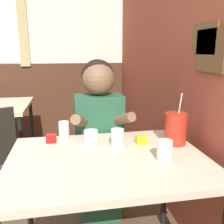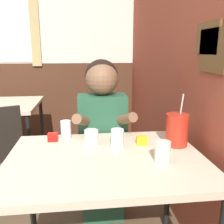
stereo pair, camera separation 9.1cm
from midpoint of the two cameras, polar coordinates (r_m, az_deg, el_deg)
brick_wall_right at (r=2.24m, az=13.83°, el=15.63°), size 0.08×4.71×2.70m
back_wall at (r=3.52m, az=-14.13°, el=14.93°), size 5.31×0.09×2.70m
main_table at (r=1.35m, az=0.58°, el=-12.85°), size 1.03×0.77×0.73m
background_table at (r=2.85m, az=-22.47°, el=0.19°), size 0.70×0.81×0.73m
person_seated at (r=1.82m, az=-0.80°, el=-5.51°), size 0.42×0.42×1.21m
cocktail_pitcher at (r=1.50m, az=16.29°, el=-3.95°), size 0.13×0.13×0.31m
glass_near_pitcher at (r=1.60m, az=-8.90°, el=-3.96°), size 0.07×0.07×0.11m
glass_center at (r=1.47m, az=-2.97°, el=-5.84°), size 0.08×0.08×0.09m
glass_far_side at (r=1.28m, az=13.51°, el=-8.88°), size 0.08×0.08×0.11m
glass_by_brick at (r=1.43m, az=3.05°, el=-6.00°), size 0.07×0.07×0.11m
condiment_ketchup at (r=1.56m, az=-11.76°, el=-5.66°), size 0.06×0.04×0.05m
condiment_mustard at (r=1.49m, az=8.55°, el=-6.49°), size 0.06×0.04×0.05m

